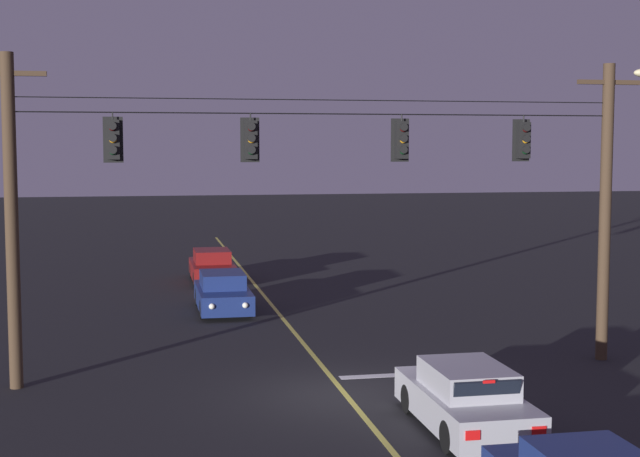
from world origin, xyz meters
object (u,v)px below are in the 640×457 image
traffic_light_leftmost (113,139)px  traffic_light_centre (402,140)px  traffic_light_right_inner (523,140)px  car_oncoming_trailing (212,267)px  traffic_light_left_inner (251,140)px  car_oncoming_lead (223,293)px  car_waiting_near_lane (466,399)px

traffic_light_leftmost → traffic_light_centre: size_ratio=1.00×
traffic_light_right_inner → car_oncoming_trailing: 18.86m
traffic_light_left_inner → car_oncoming_lead: 10.86m
traffic_light_centre → car_oncoming_trailing: 17.88m
car_oncoming_lead → traffic_light_right_inner: bearing=-52.6°
traffic_light_leftmost → car_oncoming_trailing: size_ratio=0.28×
car_oncoming_lead → car_oncoming_trailing: 7.22m
traffic_light_right_inner → car_waiting_near_lane: size_ratio=0.28×
car_oncoming_trailing → traffic_light_right_inner: bearing=-67.1°
traffic_light_leftmost → traffic_light_left_inner: (3.36, 0.00, 0.00)m
traffic_light_centre → car_waiting_near_lane: (-0.11, -5.22, -5.39)m
traffic_light_right_inner → car_waiting_near_lane: (-3.47, -5.22, -5.39)m
car_oncoming_trailing → traffic_light_leftmost: bearing=-102.2°
traffic_light_leftmost → traffic_light_right_inner: size_ratio=1.00×
traffic_light_left_inner → traffic_light_centre: same height
car_waiting_near_lane → car_oncoming_trailing: same height
traffic_light_right_inner → car_waiting_near_lane: bearing=-123.6°
traffic_light_leftmost → traffic_light_right_inner: 10.64m
traffic_light_left_inner → traffic_light_right_inner: size_ratio=1.00×
traffic_light_centre → car_oncoming_lead: traffic_light_centre is taller
traffic_light_leftmost → traffic_light_left_inner: same height
car_oncoming_lead → car_oncoming_trailing: (0.17, 7.22, 0.00)m
car_waiting_near_lane → traffic_light_right_inner: bearing=56.4°
car_oncoming_trailing → car_waiting_near_lane: bearing=-80.8°
traffic_light_left_inner → car_oncoming_lead: bearing=89.5°
traffic_light_left_inner → traffic_light_right_inner: (7.28, 0.00, 0.00)m
traffic_light_leftmost → car_oncoming_lead: bearing=70.0°
traffic_light_leftmost → car_oncoming_lead: 11.39m
car_waiting_near_lane → traffic_light_leftmost: bearing=144.0°
traffic_light_left_inner → traffic_light_centre: (3.92, 0.00, 0.00)m
traffic_light_left_inner → car_oncoming_trailing: (0.25, 16.65, -5.39)m
traffic_light_leftmost → traffic_light_right_inner: (10.64, 0.00, 0.00)m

